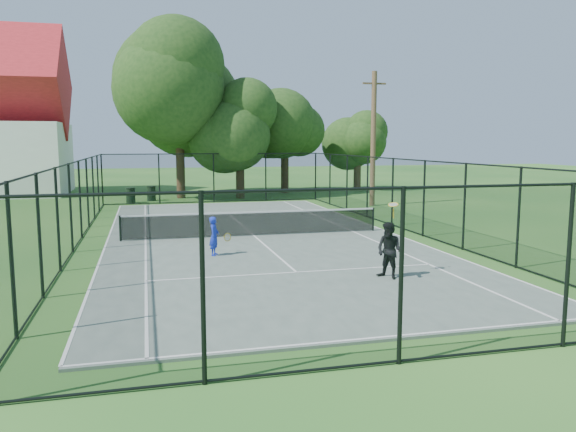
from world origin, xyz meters
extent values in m
plane|color=#20561D|center=(0.00, 0.00, 0.00)|extent=(120.00, 120.00, 0.00)
cube|color=#57675D|center=(0.00, 0.00, 0.03)|extent=(11.00, 24.00, 0.06)
cylinder|color=black|center=(-5.00, 0.00, 0.53)|extent=(0.08, 0.08, 0.95)
cylinder|color=black|center=(5.00, 0.00, 0.53)|extent=(0.08, 0.08, 0.95)
cube|color=black|center=(0.00, 0.00, 0.53)|extent=(10.00, 0.03, 0.88)
cube|color=white|center=(0.00, 0.00, 0.98)|extent=(10.00, 0.05, 0.06)
cylinder|color=#332114|center=(-1.79, 16.19, 2.19)|extent=(0.56, 0.56, 4.37)
sphere|color=#183411|center=(-1.79, 16.19, 6.34)|extent=(7.89, 7.89, 7.89)
cylinder|color=#332114|center=(1.99, 15.14, 1.52)|extent=(0.56, 0.56, 3.04)
sphere|color=#183411|center=(1.99, 15.14, 4.41)|extent=(5.46, 5.46, 5.46)
cylinder|color=#332114|center=(5.77, 18.21, 1.78)|extent=(0.56, 0.56, 3.56)
sphere|color=#183411|center=(5.77, 18.21, 4.97)|extent=(5.65, 5.65, 5.65)
cylinder|color=#332114|center=(11.69, 19.03, 1.24)|extent=(0.56, 0.56, 2.48)
sphere|color=#183411|center=(11.69, 19.03, 3.56)|extent=(4.32, 4.32, 4.32)
cylinder|color=black|center=(-4.95, 13.95, 0.44)|extent=(0.54, 0.54, 0.88)
cylinder|color=black|center=(-4.95, 13.95, 0.90)|extent=(0.58, 0.58, 0.05)
cylinder|color=black|center=(-3.72, 14.90, 0.45)|extent=(0.54, 0.54, 0.89)
cylinder|color=black|center=(-3.72, 14.90, 0.91)|extent=(0.58, 0.58, 0.05)
cylinder|color=#4C3823|center=(8.72, 9.00, 3.83)|extent=(0.30, 0.30, 7.66)
cube|color=#4C3823|center=(8.72, 9.00, 6.97)|extent=(1.40, 0.10, 0.10)
imported|color=#172BC4|center=(-1.95, -3.45, 0.69)|extent=(0.45, 0.54, 1.26)
torus|color=gold|center=(-1.50, -3.30, 0.61)|extent=(0.27, 0.18, 0.29)
cylinder|color=silver|center=(-1.50, -3.30, 0.61)|extent=(0.23, 0.15, 0.25)
imported|color=black|center=(2.22, -7.67, 0.82)|extent=(0.88, 0.93, 1.52)
torus|color=gold|center=(2.47, -7.32, 2.01)|extent=(0.30, 0.28, 0.14)
cylinder|color=silver|center=(2.47, -7.32, 2.01)|extent=(0.26, 0.24, 0.11)
sphere|color=#CCE526|center=(2.79, -7.25, 2.06)|extent=(0.07, 0.07, 0.07)
camera|label=1|loc=(-4.03, -21.29, 3.71)|focal=35.00mm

